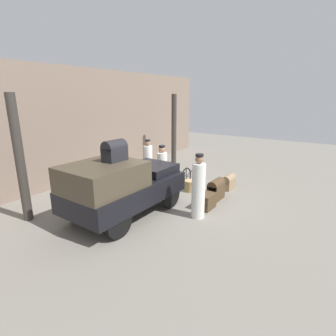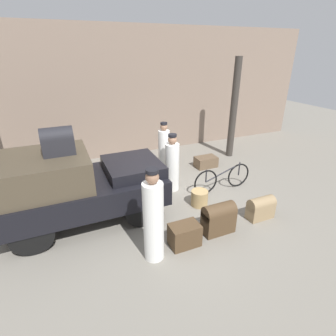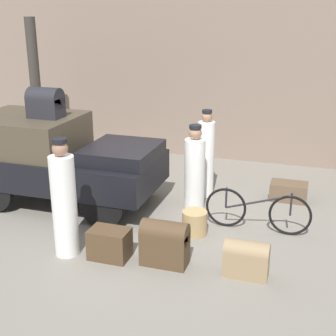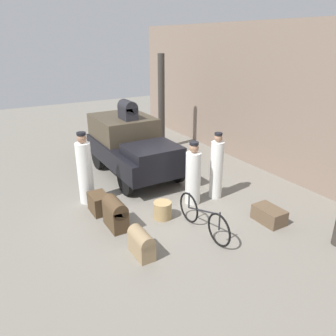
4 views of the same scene
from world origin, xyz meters
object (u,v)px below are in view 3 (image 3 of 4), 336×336
Objects in this scene: truck at (58,156)px; trunk_wicker_pale at (289,191)px; bicycle at (257,211)px; trunk_on_truck_roof at (45,103)px; porter_carrying_trunk at (195,171)px; porter_lifting_near_truck at (206,157)px; trunk_large_brown at (165,242)px; trunk_barrel_dark at (246,258)px; suitcase_tan_flat at (110,244)px; porter_standing_middle at (64,203)px; wicker_basket at (195,223)px.

trunk_wicker_pale is at bearing 18.63° from truck.
trunk_on_truck_roof is (-4.10, 0.13, 1.62)m from bicycle.
porter_carrying_trunk is at bearing 9.90° from trunk_on_truck_roof.
porter_lifting_near_truck is 2.93m from trunk_large_brown.
bicycle is 2.84× the size of trunk_barrel_dark.
truck is 3.29m from trunk_large_brown.
trunk_on_truck_roof reaches higher than porter_lifting_near_truck.
trunk_large_brown is at bearing -30.01° from trunk_on_truck_roof.
bicycle is 1.66m from trunk_wicker_pale.
bicycle is at bearing 38.99° from suitcase_tan_flat.
truck is at bearing -161.37° from trunk_wicker_pale.
trunk_wicker_pale is (3.16, 3.33, -0.69)m from porter_standing_middle.
truck is 5.91× the size of suitcase_tan_flat.
truck is at bearing -169.47° from porter_carrying_trunk.
truck reaches higher than suitcase_tan_flat.
bicycle is 2.97× the size of suitcase_tan_flat.
trunk_on_truck_roof reaches higher than porter_carrying_trunk.
bicycle is 1.11m from wicker_basket.
truck is at bearing 136.85° from suitcase_tan_flat.
trunk_large_brown is (0.12, -2.19, -0.38)m from porter_carrying_trunk.
porter_standing_middle is at bearing -115.99° from porter_lifting_near_truck.
porter_standing_middle is at bearing -175.76° from trunk_barrel_dark.
wicker_basket is at bearing -74.70° from porter_carrying_trunk.
porter_lifting_near_truck reaches higher than trunk_large_brown.
bicycle is 1.88m from porter_lifting_near_truck.
porter_lifting_near_truck is 2.85× the size of trunk_on_truck_roof.
trunk_on_truck_roof is at bearing 139.32° from suitcase_tan_flat.
trunk_large_brown reaches higher than wicker_basket.
porter_standing_middle is at bearing -174.09° from trunk_large_brown.
porter_standing_middle is (-1.49, -3.05, 0.04)m from porter_lifting_near_truck.
trunk_wicker_pale is at bearing 63.24° from trunk_large_brown.
truck reaches higher than trunk_large_brown.
trunk_large_brown is 1.12× the size of trunk_on_truck_roof.
trunk_large_brown is at bearing -98.66° from wicker_basket.
trunk_on_truck_roof is (-2.81, -0.49, 1.24)m from porter_carrying_trunk.
truck is 2.95m from porter_lifting_near_truck.
wicker_basket is 0.69× the size of trunk_on_truck_roof.
porter_carrying_trunk is at bearing 122.07° from trunk_barrel_dark.
porter_standing_middle reaches higher than trunk_large_brown.
wicker_basket is (2.93, -0.58, -0.74)m from truck.
trunk_on_truck_roof is (-4.15, 1.65, 1.70)m from trunk_barrel_dark.
porter_standing_middle is at bearing -133.51° from trunk_wicker_pale.
porter_carrying_trunk is 3.11m from trunk_on_truck_roof.
suitcase_tan_flat is 4.07m from trunk_wicker_pale.
porter_standing_middle is (1.20, -1.86, -0.08)m from truck.
suitcase_tan_flat reaches higher than trunk_wicker_pale.
trunk_wicker_pale is 1.14× the size of trunk_barrel_dark.
wicker_basket is 0.68× the size of trunk_barrel_dark.
trunk_large_brown is at bearing -88.56° from porter_lifting_near_truck.
wicker_basket is 0.23× the size of porter_standing_middle.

